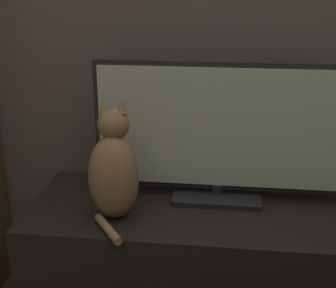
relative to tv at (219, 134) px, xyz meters
The scene contains 3 objects.
tv_stand 0.52m from the tv, 114.74° to the right, with size 1.28×0.52×0.51m.
tv is the anchor object (origin of this frame).
cat 0.41m from the tv, 151.25° to the right, with size 0.18×0.28×0.41m.
Camera 1 is at (0.06, -0.61, 1.30)m, focal length 50.00 mm.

